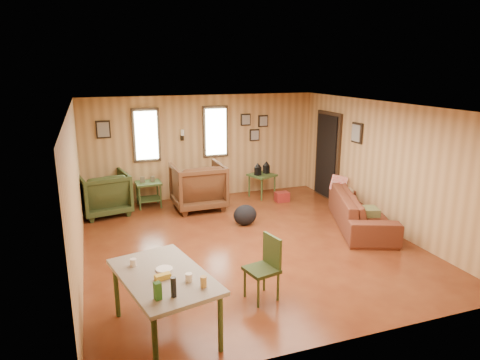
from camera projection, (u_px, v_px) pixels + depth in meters
The scene contains 11 objects.
room at pixel (251, 172), 7.58m from camera, with size 5.54×6.04×2.44m.
sofa at pixel (362, 205), 8.22m from camera, with size 2.26×0.66×0.89m, color #5E2C1B.
recliner_brown at pixel (198, 184), 9.30m from camera, with size 1.07×1.01×1.11m, color #4E2D17.
recliner_green at pixel (104, 192), 8.94m from camera, with size 0.96×0.90×0.99m, color #2C3719.
end_table at pixel (149, 190), 9.44m from camera, with size 0.55×0.51×0.69m.
side_table at pixel (262, 173), 10.10m from camera, with size 0.70×0.70×0.86m.
cooler at pixel (282, 197), 9.87m from camera, with size 0.31×0.22×0.22m.
backpack at pixel (245, 215), 8.39m from camera, with size 0.57×0.51×0.40m.
sofa_pillows at pixel (352, 198), 8.43m from camera, with size 0.85×1.88×0.38m.
dining_table at pixel (164, 280), 4.84m from camera, with size 1.19×1.63×0.96m.
dining_chair at pixel (266, 264), 5.67m from camera, with size 0.47×0.47×0.87m.
Camera 1 is at (-2.47, -6.60, 3.02)m, focal length 32.00 mm.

